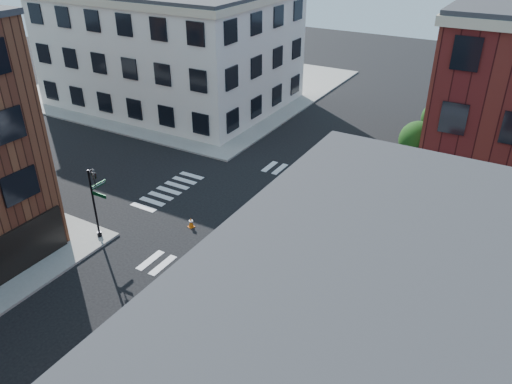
% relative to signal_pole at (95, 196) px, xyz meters
% --- Properties ---
extents(ground, '(120.00, 120.00, 0.00)m').
position_rel_signal_pole_xyz_m(ground, '(6.72, 6.68, -2.86)').
color(ground, black).
rests_on(ground, ground).
extents(sidewalk_nw, '(30.00, 30.00, 0.15)m').
position_rel_signal_pole_xyz_m(sidewalk_nw, '(-14.28, 27.68, -2.78)').
color(sidewalk_nw, gray).
rests_on(sidewalk_nw, ground).
extents(building_nw, '(22.00, 16.00, 11.00)m').
position_rel_signal_pole_xyz_m(building_nw, '(-12.28, 22.68, 2.64)').
color(building_nw, silver).
rests_on(building_nw, ground).
extents(tree_near, '(2.69, 2.69, 4.49)m').
position_rel_signal_pole_xyz_m(tree_near, '(14.28, 16.65, 0.30)').
color(tree_near, black).
rests_on(tree_near, ground).
extents(tree_far, '(2.43, 2.43, 4.07)m').
position_rel_signal_pole_xyz_m(tree_far, '(14.28, 22.65, 0.02)').
color(tree_far, black).
rests_on(tree_far, ground).
extents(signal_pole, '(1.29, 1.24, 4.60)m').
position_rel_signal_pole_xyz_m(signal_pole, '(0.00, 0.00, 0.00)').
color(signal_pole, black).
rests_on(signal_pole, ground).
extents(box_truck, '(7.41, 2.48, 3.32)m').
position_rel_signal_pole_xyz_m(box_truck, '(15.73, 4.89, -1.13)').
color(box_truck, white).
rests_on(box_truck, ground).
extents(traffic_cone, '(0.45, 0.45, 0.66)m').
position_rel_signal_pole_xyz_m(traffic_cone, '(3.94, 3.65, -2.54)').
color(traffic_cone, '#DF5F09').
rests_on(traffic_cone, ground).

